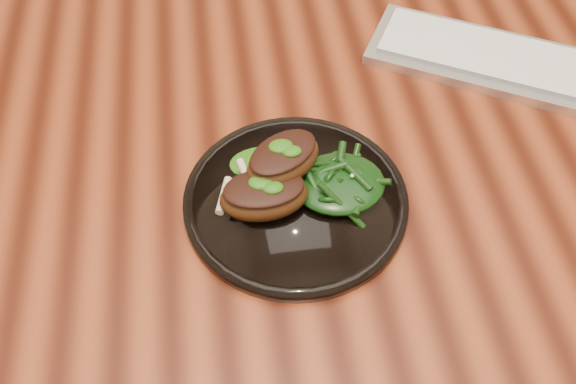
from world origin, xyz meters
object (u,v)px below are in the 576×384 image
at_px(plate, 296,200).
at_px(lamb_chop_front, 263,195).
at_px(keyboard, 526,67).
at_px(greens_heap, 340,179).
at_px(desk, 334,164).

relative_size(plate, lamb_chop_front, 2.41).
xyz_separation_m(plate, keyboard, (0.35, 0.19, 0.00)).
bearing_deg(keyboard, plate, -151.87).
height_order(plate, keyboard, keyboard).
bearing_deg(greens_heap, plate, -174.81).
bearing_deg(greens_heap, lamb_chop_front, -171.21).
bearing_deg(plate, greens_heap, 5.19).
height_order(desk, plate, plate).
xyz_separation_m(lamb_chop_front, keyboard, (0.39, 0.20, -0.03)).
relative_size(plate, keyboard, 0.59).
xyz_separation_m(plate, greens_heap, (0.05, 0.00, 0.02)).
bearing_deg(lamb_chop_front, plate, 13.54).
distance_m(plate, keyboard, 0.40).
xyz_separation_m(desk, lamb_chop_front, (-0.11, -0.14, 0.12)).
xyz_separation_m(desk, keyboard, (0.28, 0.06, 0.09)).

